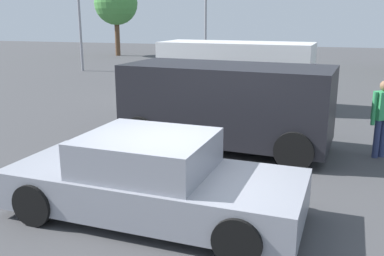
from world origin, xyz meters
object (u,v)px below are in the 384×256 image
at_px(van_white, 236,72).
at_px(suv_dark, 226,103).
at_px(sedan_foreground, 152,180).
at_px(pedestrian, 383,112).

xyz_separation_m(van_white, suv_dark, (0.75, -4.94, -0.11)).
bearing_deg(suv_dark, van_white, -75.64).
bearing_deg(sedan_foreground, suv_dark, 89.00).
bearing_deg(suv_dark, sedan_foreground, 91.27).
height_order(sedan_foreground, van_white, van_white).
bearing_deg(pedestrian, suv_dark, 57.74).
height_order(suv_dark, pedestrian, suv_dark).
bearing_deg(sedan_foreground, van_white, 96.40).
bearing_deg(van_white, pedestrian, -44.83).
bearing_deg(van_white, sedan_foreground, -83.00).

